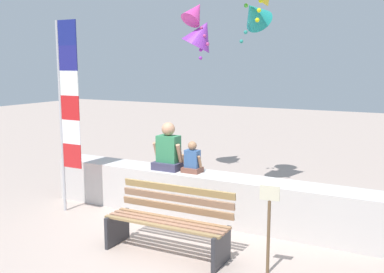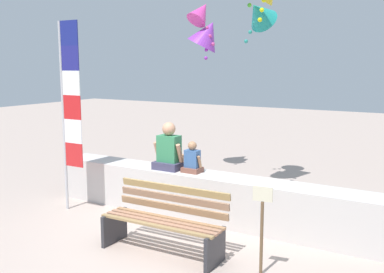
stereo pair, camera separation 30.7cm
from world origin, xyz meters
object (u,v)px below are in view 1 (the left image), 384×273
person_child (192,160)px  kite_purple (201,34)px  park_bench (169,222)px  flag_banner (67,104)px  kite_magenta (195,13)px  kite_teal (254,14)px  person_adult (168,151)px  sign_post (269,221)px

person_child → kite_purple: 3.86m
park_bench → flag_banner: 2.86m
kite_magenta → park_bench: bearing=-66.5°
flag_banner → kite_teal: 4.13m
flag_banner → person_adult: bearing=27.2°
park_bench → person_child: bearing=105.8°
person_child → kite_magenta: (-1.45, 2.84, 2.73)m
kite_purple → person_adult: bearing=-73.6°
person_child → kite_teal: kite_teal is taller
kite_magenta → sign_post: size_ratio=0.99×
person_adult → flag_banner: (-1.52, -0.78, 0.81)m
person_child → kite_magenta: 4.19m
park_bench → kite_magenta: bearing=113.5°
kite_teal → sign_post: 4.99m
person_adult → person_child: person_adult is taller
person_adult → flag_banner: 1.89m
person_adult → kite_purple: 3.66m
person_adult → kite_teal: 3.45m
kite_magenta → sign_post: 6.14m
park_bench → person_adult: person_adult is taller
person_child → kite_teal: bearing=86.2°
kite_teal → sign_post: bearing=-66.2°
flag_banner → kite_teal: (2.13, 3.12, 1.66)m
park_bench → kite_teal: bearing=93.7°
kite_teal → sign_post: (1.64, -3.73, -2.88)m
flag_banner → kite_magenta: (0.53, 3.62, 1.81)m
flag_banner → kite_purple: bearing=79.5°
park_bench → person_child: person_child is taller
person_child → kite_purple: bearing=114.5°
person_child → sign_post: size_ratio=0.47×
park_bench → kite_teal: kite_teal is taller
person_child → kite_magenta: bearing=117.0°
person_adult → kite_magenta: (-0.99, 2.84, 2.62)m
flag_banner → kite_teal: kite_teal is taller
person_child → flag_banner: size_ratio=0.16×
flag_banner → kite_magenta: 4.08m
kite_magenta → kite_teal: bearing=-17.4°
person_child → sign_post: person_child is taller
kite_teal → kite_magenta: kite_magenta is taller
person_adult → sign_post: size_ratio=0.73×
kite_teal → kite_purple: kite_teal is taller
person_adult → sign_post: person_adult is taller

